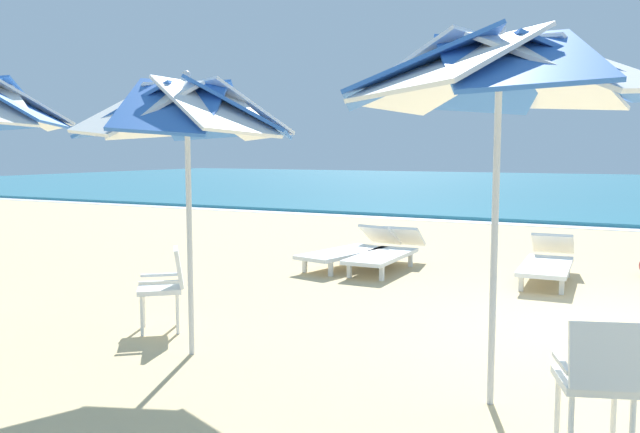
{
  "coord_description": "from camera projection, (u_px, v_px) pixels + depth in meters",
  "views": [
    {
      "loc": [
        0.2,
        -7.17,
        1.88
      ],
      "look_at": [
        -3.63,
        0.48,
        1.0
      ],
      "focal_mm": 36.3,
      "sensor_mm": 36.0,
      "label": 1
    }
  ],
  "objects": [
    {
      "name": "beach_umbrella_0",
      "position": [
        499.0,
        74.0,
        4.56
      ],
      "size": [
        2.39,
        2.39,
        2.76
      ],
      "color": "silver",
      "rests_on": "ground"
    },
    {
      "name": "sun_lounger_2",
      "position": [
        386.0,
        252.0,
        10.17
      ],
      "size": [
        0.64,
        2.15,
        0.62
      ],
      "color": "white",
      "rests_on": "ground"
    },
    {
      "name": "plastic_chair_0",
      "position": [
        598.0,
        376.0,
        3.96
      ],
      "size": [
        0.56,
        0.58,
        0.87
      ],
      "color": "white",
      "rests_on": "ground"
    },
    {
      "name": "surf_foam",
      "position": [
        631.0,
        230.0,
        15.3
      ],
      "size": [
        80.0,
        0.7,
        0.01
      ],
      "primitive_type": "cube",
      "color": "white",
      "rests_on": "ground"
    },
    {
      "name": "plastic_chair_1",
      "position": [
        166.0,
        283.0,
        6.73
      ],
      "size": [
        0.63,
        0.63,
        0.87
      ],
      "color": "white",
      "rests_on": "ground"
    },
    {
      "name": "sun_lounger_3",
      "position": [
        351.0,
        249.0,
        10.45
      ],
      "size": [
        1.08,
        2.23,
        0.62
      ],
      "color": "white",
      "rests_on": "ground"
    },
    {
      "name": "ground_plane",
      "position": [
        614.0,
        333.0,
        6.65
      ],
      "size": [
        80.0,
        80.0,
        0.0
      ],
      "primitive_type": "plane",
      "color": "#D3B784"
    },
    {
      "name": "sea",
      "position": [
        638.0,
        188.0,
        31.58
      ],
      "size": [
        80.0,
        36.0,
        0.1
      ],
      "primitive_type": "cube",
      "color": "teal",
      "rests_on": "ground"
    },
    {
      "name": "beach_umbrella_1",
      "position": [
        187.0,
        113.0,
        5.75
      ],
      "size": [
        2.01,
        2.01,
        2.58
      ],
      "color": "silver",
      "rests_on": "ground"
    },
    {
      "name": "sun_lounger_1",
      "position": [
        547.0,
        262.0,
        9.29
      ],
      "size": [
        0.71,
        2.17,
        0.62
      ],
      "color": "white",
      "rests_on": "ground"
    }
  ]
}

